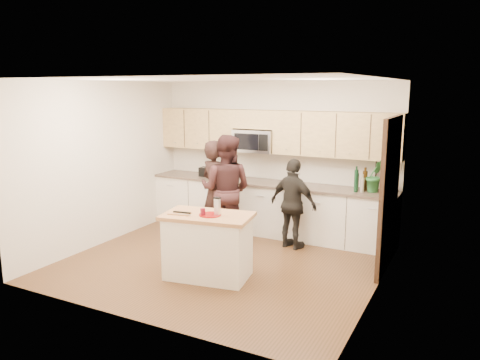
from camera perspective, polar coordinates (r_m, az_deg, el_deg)
The scene contains 21 objects.
floor at distance 7.14m, azimuth -2.21°, elevation -10.05°, with size 4.50×4.50×0.00m, color brown.
room_shell at distance 6.72m, azimuth -2.32°, elevation 3.85°, with size 4.52×4.02×2.71m.
back_cabinetry at distance 8.44m, azimuth 3.40°, elevation -3.37°, with size 4.50×0.66×0.94m.
upper_cabinetry at distance 8.33m, azimuth 4.13°, elevation 6.01°, with size 4.50×0.33×0.75m.
microwave at distance 8.45m, azimuth 1.86°, elevation 4.80°, with size 0.76×0.41×0.40m.
doorway at distance 6.93m, azimuth 17.85°, elevation -1.27°, with size 0.06×1.25×2.20m.
framed_picture at distance 8.00m, azimuth 17.23°, elevation 1.27°, with size 0.30×0.03×0.38m.
dish_towel at distance 8.62m, azimuth -2.86°, elevation -0.80°, with size 0.34×0.60×0.48m.
island at distance 6.50m, azimuth -3.94°, elevation -7.98°, with size 1.30×0.89×0.90m.
red_plate at distance 6.31m, azimuth -3.68°, elevation -4.25°, with size 0.30×0.30×0.02m, color maroon.
box_grater at distance 6.26m, azimuth -2.79°, elevation -3.16°, with size 0.08×0.06×0.24m.
drink_glass at distance 6.29m, azimuth -4.55°, elevation -3.92°, with size 0.07×0.07×0.10m, color maroon.
cutting_board at distance 6.42m, azimuth -7.37°, elevation -4.06°, with size 0.29×0.16×0.02m, color #AE7E48.
tongs at distance 6.41m, azimuth -7.10°, elevation -3.93°, with size 0.25×0.03×0.02m, color black.
knife at distance 6.32m, azimuth -6.71°, elevation -4.19°, with size 0.20×0.02×0.01m, color silver.
toaster at distance 8.86m, azimuth -3.87°, elevation 0.99°, with size 0.32×0.20×0.18m.
bottle_cluster at distance 7.79m, azimuth 15.61°, elevation -0.12°, with size 0.61×0.29×0.42m.
orchid at distance 7.77m, azimuth 16.16°, elevation 0.52°, with size 0.30×0.24×0.54m, color #2F7636.
woman_left at distance 7.85m, azimuth -3.02°, elevation -1.47°, with size 0.64×0.42×1.74m, color black.
woman_center at distance 7.78m, azimuth -1.73°, elevation -1.20°, with size 0.89×0.70×1.84m, color black.
woman_right at distance 7.62m, azimuth 6.52°, elevation -2.93°, with size 0.87×0.36×1.48m, color black.
Camera 1 is at (3.28, -5.80, 2.58)m, focal length 35.00 mm.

